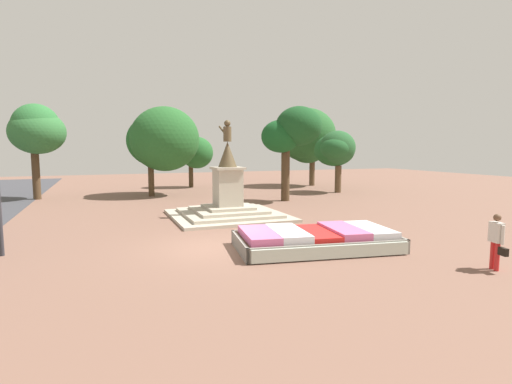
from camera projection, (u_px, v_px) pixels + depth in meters
name	position (u px, v px, depth m)	size (l,w,h in m)	color
ground_plane	(217.00, 248.00, 13.98)	(86.35, 86.35, 0.00)	brown
flower_planter	(316.00, 240.00, 13.79)	(5.85, 3.71, 0.71)	#38281C
statue_monument	(228.00, 202.00, 20.17)	(5.57, 5.57, 4.86)	#B2A894
pedestrian_with_handbag	(496.00, 239.00, 11.32)	(0.30, 0.72, 1.63)	red
park_tree_far_left	(306.00, 137.00, 36.58)	(5.33, 5.43, 7.12)	brown
park_tree_behind_statue	(292.00, 131.00, 25.66)	(3.72, 3.44, 6.15)	#4C3823
park_tree_far_right	(192.00, 149.00, 35.19)	(3.60, 2.91, 4.86)	#4C3823
park_tree_street_side	(35.00, 130.00, 26.73)	(3.67, 3.93, 6.41)	#4C3823
park_tree_mid_canopy	(336.00, 149.00, 30.96)	(3.13, 3.60, 4.83)	brown
park_tree_distant	(163.00, 140.00, 29.06)	(5.07, 5.39, 6.44)	#4C3823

